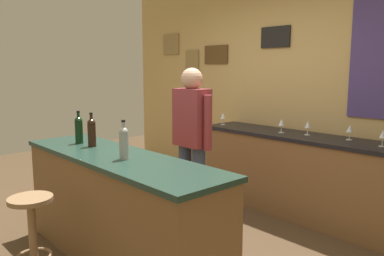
{
  "coord_description": "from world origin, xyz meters",
  "views": [
    {
      "loc": [
        2.64,
        -2.0,
        1.61
      ],
      "look_at": [
        -0.03,
        0.45,
        1.05
      ],
      "focal_mm": 35.97,
      "sensor_mm": 36.0,
      "label": 1
    }
  ],
  "objects_px": {
    "bartender": "(192,138)",
    "wine_glass_a": "(223,116)",
    "wine_glass_e": "(383,135)",
    "wine_bottle_a": "(79,129)",
    "wine_bottle_b": "(92,131)",
    "bar_stool": "(32,226)",
    "wine_glass_d": "(350,129)",
    "wine_glass_b": "(281,123)",
    "wine_bottle_c": "(124,142)",
    "wine_glass_c": "(308,125)"
  },
  "relations": [
    {
      "from": "wine_bottle_c",
      "to": "bartender",
      "type": "bearing_deg",
      "value": 105.17
    },
    {
      "from": "bartender",
      "to": "wine_glass_a",
      "type": "height_order",
      "value": "bartender"
    },
    {
      "from": "wine_glass_c",
      "to": "wine_glass_e",
      "type": "relative_size",
      "value": 1.0
    },
    {
      "from": "bar_stool",
      "to": "wine_glass_b",
      "type": "bearing_deg",
      "value": 82.84
    },
    {
      "from": "wine_bottle_a",
      "to": "wine_bottle_b",
      "type": "relative_size",
      "value": 1.0
    },
    {
      "from": "wine_glass_d",
      "to": "bar_stool",
      "type": "bearing_deg",
      "value": -110.64
    },
    {
      "from": "wine_glass_c",
      "to": "wine_glass_b",
      "type": "bearing_deg",
      "value": -164.49
    },
    {
      "from": "bartender",
      "to": "wine_bottle_a",
      "type": "relative_size",
      "value": 5.29
    },
    {
      "from": "wine_bottle_b",
      "to": "wine_glass_a",
      "type": "bearing_deg",
      "value": 96.42
    },
    {
      "from": "wine_bottle_c",
      "to": "wine_glass_b",
      "type": "bearing_deg",
      "value": 89.33
    },
    {
      "from": "wine_bottle_a",
      "to": "wine_glass_d",
      "type": "relative_size",
      "value": 1.97
    },
    {
      "from": "wine_bottle_a",
      "to": "wine_bottle_b",
      "type": "height_order",
      "value": "same"
    },
    {
      "from": "bartender",
      "to": "bar_stool",
      "type": "bearing_deg",
      "value": -92.04
    },
    {
      "from": "wine_glass_b",
      "to": "bartender",
      "type": "bearing_deg",
      "value": -104.17
    },
    {
      "from": "bartender",
      "to": "wine_bottle_c",
      "type": "relative_size",
      "value": 5.29
    },
    {
      "from": "bar_stool",
      "to": "wine_bottle_c",
      "type": "relative_size",
      "value": 2.22
    },
    {
      "from": "bartender",
      "to": "bar_stool",
      "type": "xyz_separation_m",
      "value": [
        -0.06,
        -1.55,
        -0.48
      ]
    },
    {
      "from": "wine_glass_c",
      "to": "wine_glass_e",
      "type": "distance_m",
      "value": 0.8
    },
    {
      "from": "wine_bottle_b",
      "to": "wine_glass_b",
      "type": "bearing_deg",
      "value": 72.14
    },
    {
      "from": "wine_bottle_a",
      "to": "wine_bottle_c",
      "type": "relative_size",
      "value": 1.0
    },
    {
      "from": "wine_glass_d",
      "to": "wine_glass_e",
      "type": "xyz_separation_m",
      "value": [
        0.36,
        -0.1,
        0.0
      ]
    },
    {
      "from": "bar_stool",
      "to": "wine_glass_c",
      "type": "bearing_deg",
      "value": 77.32
    },
    {
      "from": "bar_stool",
      "to": "wine_glass_a",
      "type": "xyz_separation_m",
      "value": [
        -0.53,
        2.62,
        0.55
      ]
    },
    {
      "from": "wine_bottle_a",
      "to": "wine_glass_e",
      "type": "xyz_separation_m",
      "value": [
        1.93,
        2.04,
        -0.05
      ]
    },
    {
      "from": "wine_glass_a",
      "to": "wine_bottle_b",
      "type": "bearing_deg",
      "value": -83.58
    },
    {
      "from": "bar_stool",
      "to": "wine_glass_d",
      "type": "bearing_deg",
      "value": 69.36
    },
    {
      "from": "wine_bottle_b",
      "to": "wine_glass_d",
      "type": "relative_size",
      "value": 1.97
    },
    {
      "from": "wine_glass_e",
      "to": "wine_glass_c",
      "type": "bearing_deg",
      "value": 176.82
    },
    {
      "from": "wine_bottle_b",
      "to": "wine_bottle_c",
      "type": "height_order",
      "value": "same"
    },
    {
      "from": "wine_glass_a",
      "to": "wine_glass_e",
      "type": "height_order",
      "value": "same"
    },
    {
      "from": "wine_bottle_b",
      "to": "wine_bottle_a",
      "type": "bearing_deg",
      "value": -175.32
    },
    {
      "from": "wine_bottle_b",
      "to": "wine_glass_d",
      "type": "xyz_separation_m",
      "value": [
        1.36,
        2.12,
        -0.05
      ]
    },
    {
      "from": "wine_glass_c",
      "to": "wine_bottle_b",
      "type": "bearing_deg",
      "value": -114.07
    },
    {
      "from": "wine_glass_c",
      "to": "bartender",
      "type": "bearing_deg",
      "value": -115.37
    },
    {
      "from": "bar_stool",
      "to": "wine_glass_d",
      "type": "distance_m",
      "value": 3.03
    },
    {
      "from": "bartender",
      "to": "wine_bottle_a",
      "type": "bearing_deg",
      "value": -122.59
    },
    {
      "from": "wine_bottle_a",
      "to": "wine_bottle_c",
      "type": "xyz_separation_m",
      "value": [
        0.83,
        -0.04,
        0.0
      ]
    },
    {
      "from": "bartender",
      "to": "wine_glass_a",
      "type": "bearing_deg",
      "value": 118.48
    },
    {
      "from": "wine_glass_e",
      "to": "wine_glass_d",
      "type": "bearing_deg",
      "value": 164.3
    },
    {
      "from": "bartender",
      "to": "wine_glass_a",
      "type": "xyz_separation_m",
      "value": [
        -0.58,
        1.07,
        0.07
      ]
    },
    {
      "from": "bartender",
      "to": "wine_bottle_c",
      "type": "xyz_separation_m",
      "value": [
        0.25,
        -0.94,
        0.12
      ]
    },
    {
      "from": "wine_bottle_a",
      "to": "wine_glass_d",
      "type": "xyz_separation_m",
      "value": [
        1.57,
        2.14,
        -0.05
      ]
    },
    {
      "from": "wine_bottle_c",
      "to": "wine_glass_e",
      "type": "relative_size",
      "value": 1.97
    },
    {
      "from": "wine_bottle_a",
      "to": "wine_glass_d",
      "type": "bearing_deg",
      "value": 53.68
    },
    {
      "from": "wine_bottle_c",
      "to": "wine_glass_a",
      "type": "distance_m",
      "value": 2.18
    },
    {
      "from": "wine_bottle_a",
      "to": "wine_glass_b",
      "type": "height_order",
      "value": "wine_bottle_a"
    },
    {
      "from": "wine_glass_a",
      "to": "wine_glass_d",
      "type": "relative_size",
      "value": 1.0
    },
    {
      "from": "wine_glass_a",
      "to": "wine_glass_e",
      "type": "relative_size",
      "value": 1.0
    },
    {
      "from": "wine_glass_e",
      "to": "bartender",
      "type": "bearing_deg",
      "value": -140.07
    },
    {
      "from": "bar_stool",
      "to": "wine_glass_d",
      "type": "height_order",
      "value": "wine_glass_d"
    }
  ]
}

